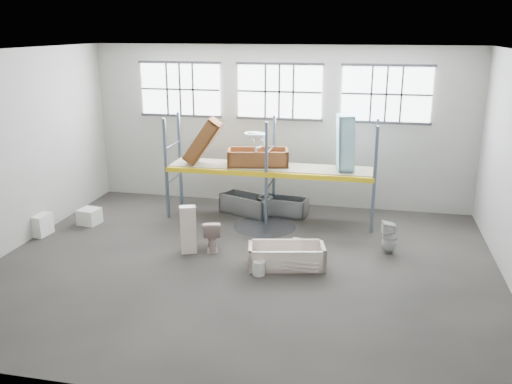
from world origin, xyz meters
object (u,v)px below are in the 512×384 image
(cistern_tall, at_px, (188,230))
(toilet_white, at_px, (390,237))
(bucket, at_px, (259,268))
(steel_tub_right, at_px, (283,206))
(carton_near, at_px, (37,224))
(steel_tub_left, at_px, (247,204))
(rust_tub_flat, at_px, (258,158))
(bathtub_beige, at_px, (286,256))
(blue_tub_upright, at_px, (345,142))
(toilet_beige, at_px, (212,234))

(cistern_tall, xyz_separation_m, toilet_white, (4.97, 1.01, -0.19))
(bucket, bearing_deg, cistern_tall, 155.59)
(steel_tub_right, distance_m, carton_near, 7.08)
(steel_tub_left, distance_m, steel_tub_right, 1.12)
(rust_tub_flat, bearing_deg, bathtub_beige, -67.33)
(blue_tub_upright, height_order, bucket, blue_tub_upright)
(steel_tub_right, distance_m, bucket, 4.31)
(rust_tub_flat, xyz_separation_m, blue_tub_upright, (2.52, -0.05, 0.57))
(bathtub_beige, height_order, blue_tub_upright, blue_tub_upright)
(bathtub_beige, bearing_deg, steel_tub_right, 88.18)
(steel_tub_left, bearing_deg, bucket, -73.36)
(steel_tub_right, bearing_deg, toilet_white, -37.54)
(toilet_beige, xyz_separation_m, cistern_tall, (-0.51, -0.33, 0.21))
(steel_tub_left, relative_size, carton_near, 2.33)
(toilet_white, bearing_deg, cistern_tall, -87.12)
(rust_tub_flat, bearing_deg, bucket, -77.80)
(toilet_beige, distance_m, steel_tub_right, 3.36)
(bucket, xyz_separation_m, carton_near, (-6.52, 1.24, 0.12))
(bathtub_beige, relative_size, toilet_white, 2.13)
(blue_tub_upright, bearing_deg, steel_tub_right, 168.06)
(rust_tub_flat, relative_size, bucket, 5.18)
(toilet_beige, relative_size, toilet_white, 0.95)
(toilet_beige, xyz_separation_m, toilet_white, (4.46, 0.68, 0.02))
(toilet_white, xyz_separation_m, bucket, (-2.96, -1.92, -0.25))
(bathtub_beige, height_order, cistern_tall, cistern_tall)
(blue_tub_upright, xyz_separation_m, bucket, (-1.66, -3.93, -2.22))
(toilet_white, distance_m, carton_near, 9.51)
(bathtub_beige, distance_m, steel_tub_right, 3.77)
(steel_tub_right, height_order, rust_tub_flat, rust_tub_flat)
(rust_tub_flat, distance_m, blue_tub_upright, 2.58)
(blue_tub_upright, bearing_deg, toilet_beige, -139.60)
(toilet_white, distance_m, steel_tub_right, 3.92)
(steel_tub_left, xyz_separation_m, rust_tub_flat, (0.39, -0.21, 1.53))
(bathtub_beige, distance_m, toilet_white, 2.75)
(steel_tub_right, xyz_separation_m, rust_tub_flat, (-0.72, -0.33, 1.55))
(bathtub_beige, bearing_deg, blue_tub_upright, 59.13)
(blue_tub_upright, bearing_deg, steel_tub_left, 174.80)
(toilet_white, distance_m, bucket, 3.54)
(toilet_white, relative_size, blue_tub_upright, 0.55)
(toilet_white, bearing_deg, blue_tub_upright, -155.55)
(steel_tub_right, distance_m, blue_tub_upright, 2.81)
(toilet_white, xyz_separation_m, steel_tub_left, (-4.22, 2.27, -0.13))
(steel_tub_left, relative_size, steel_tub_right, 1.09)
(steel_tub_right, relative_size, bucket, 4.27)
(toilet_white, relative_size, steel_tub_left, 0.54)
(cistern_tall, bearing_deg, rust_tub_flat, 48.61)
(rust_tub_flat, height_order, carton_near, rust_tub_flat)
(toilet_white, height_order, steel_tub_right, toilet_white)
(rust_tub_flat, bearing_deg, carton_near, -154.23)
(toilet_white, distance_m, blue_tub_upright, 3.10)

